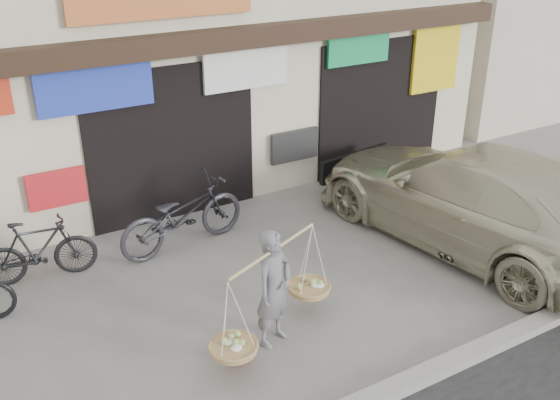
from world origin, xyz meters
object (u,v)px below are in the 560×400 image
bike_1 (39,250)px  bike_2 (182,215)px  street_vendor (274,293)px  suv (472,197)px

bike_1 → bike_2: bearing=-84.7°
street_vendor → suv: (4.04, 0.66, 0.09)m
bike_1 → suv: 6.71m
bike_1 → bike_2: (2.19, -0.14, 0.09)m
bike_2 → suv: (4.09, -2.20, 0.24)m
street_vendor → bike_1: street_vendor is taller
street_vendor → suv: 4.09m
bike_1 → bike_2: bike_2 is taller
street_vendor → bike_1: bearing=103.6°
street_vendor → bike_1: 3.75m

